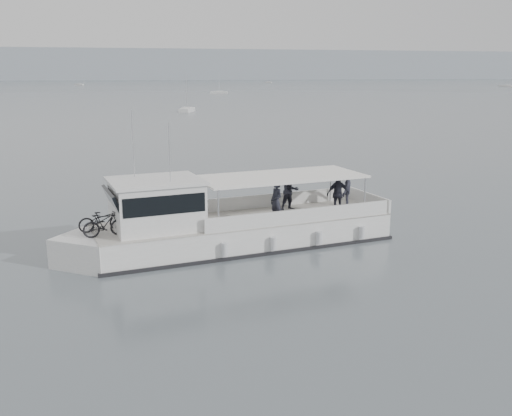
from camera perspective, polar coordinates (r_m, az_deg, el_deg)
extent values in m
plane|color=#535C61|center=(21.46, -1.85, -6.18)|extent=(1400.00, 1400.00, 0.00)
cube|color=#939EA8|center=(579.83, -13.82, 13.73)|extent=(1400.00, 90.00, 28.00)
cube|color=white|center=(24.28, -1.15, -2.67)|extent=(12.84, 5.24, 1.35)
cube|color=white|center=(22.83, -15.89, -4.25)|extent=(3.34, 3.34, 1.35)
cube|color=beige|center=(24.10, -1.15, -1.12)|extent=(12.84, 5.24, 0.06)
cube|color=black|center=(24.40, -1.14, -3.60)|extent=(13.06, 5.39, 0.19)
cube|color=white|center=(26.17, 1.35, 0.75)|extent=(8.23, 1.41, 0.62)
cube|color=white|center=(23.37, 4.56, -0.84)|extent=(8.23, 1.41, 0.62)
cube|color=white|center=(26.87, 11.19, 0.83)|extent=(0.62, 3.30, 0.62)
cube|color=white|center=(22.80, -9.93, 0.25)|extent=(3.72, 3.29, 1.87)
cube|color=black|center=(22.48, -13.94, 0.27)|extent=(0.98, 2.66, 1.20)
cube|color=black|center=(22.74, -9.96, 1.02)|extent=(3.52, 3.30, 0.73)
cube|color=white|center=(22.60, -10.03, 2.69)|extent=(3.96, 3.53, 0.10)
cube|color=white|center=(24.38, 2.46, 3.16)|extent=(7.47, 4.19, 0.08)
cylinder|color=silver|center=(22.01, -3.78, -0.26)|extent=(0.07, 0.07, 1.71)
cylinder|color=silver|center=(24.71, -6.00, 1.21)|extent=(0.07, 0.07, 1.71)
cylinder|color=silver|center=(24.92, 10.82, 1.15)|extent=(0.07, 0.07, 1.71)
cylinder|color=silver|center=(27.33, 7.46, 2.35)|extent=(0.07, 0.07, 1.71)
cylinder|color=silver|center=(23.18, -12.20, 6.24)|extent=(0.04, 0.04, 2.70)
cylinder|color=silver|center=(21.82, -8.65, 5.40)|extent=(0.04, 0.04, 2.29)
cylinder|color=silver|center=(22.10, -3.15, -4.18)|extent=(0.29, 0.29, 0.52)
cylinder|color=silver|center=(22.85, 1.77, -3.57)|extent=(0.29, 0.29, 0.52)
cylinder|color=silver|center=(23.76, 6.34, -2.98)|extent=(0.29, 0.29, 0.52)
cylinder|color=silver|center=(24.80, 10.54, -2.42)|extent=(0.29, 0.29, 0.52)
imported|color=black|center=(22.96, -15.17, -1.13)|extent=(1.86, 0.89, 0.94)
imported|color=black|center=(22.16, -14.88, -1.57)|extent=(1.69, 0.72, 0.99)
imported|color=#262733|center=(23.46, 2.04, 0.66)|extent=(0.60, 0.74, 1.75)
imported|color=#262733|center=(25.54, 3.44, 1.70)|extent=(0.99, 0.85, 1.75)
imported|color=#262733|center=(25.16, 8.20, 1.41)|extent=(1.02, 0.43, 1.75)
imported|color=#262733|center=(26.56, 8.97, 2.02)|extent=(1.11, 1.30, 1.75)
cube|color=white|center=(404.15, 1.24, 12.46)|extent=(4.79, 4.09, 0.75)
cube|color=white|center=(404.15, 1.24, 12.50)|extent=(2.16, 2.08, 0.45)
cube|color=white|center=(326.44, 23.77, 11.12)|extent=(4.53, 8.58, 0.75)
cube|color=white|center=(326.43, 23.78, 11.17)|extent=(2.92, 3.34, 0.45)
cylinder|color=silver|center=(326.37, 23.85, 11.96)|extent=(0.08, 0.08, 9.00)
cube|color=white|center=(343.63, -17.26, 11.70)|extent=(5.21, 4.33, 0.75)
cube|color=white|center=(343.62, -17.27, 11.75)|extent=(2.32, 2.23, 0.45)
cylinder|color=silver|center=(343.58, -17.30, 12.22)|extent=(0.08, 0.08, 5.71)
cube|color=white|center=(108.56, -6.92, 9.70)|extent=(3.70, 5.91, 0.75)
cube|color=white|center=(108.54, -6.92, 9.87)|extent=(2.18, 2.41, 0.45)
cylinder|color=silver|center=(108.39, -6.97, 11.49)|extent=(0.08, 0.08, 6.21)
cube|color=white|center=(202.74, -3.70, 11.46)|extent=(6.28, 3.56, 0.75)
cube|color=white|center=(202.73, -3.70, 11.55)|extent=(2.49, 2.21, 0.45)
cylinder|color=silver|center=(202.65, -3.72, 12.47)|extent=(0.08, 0.08, 6.58)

